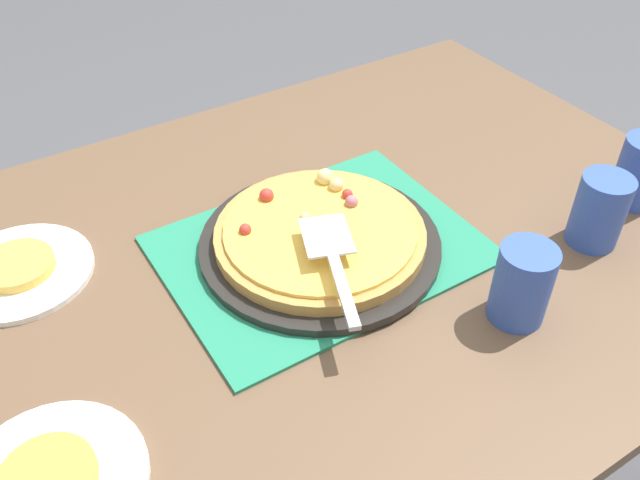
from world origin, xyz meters
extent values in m
cube|color=brown|center=(0.00, 0.00, 0.73)|extent=(1.40, 1.00, 0.03)
cube|color=brown|center=(0.64, 0.44, 0.36)|extent=(0.07, 0.07, 0.72)
cube|color=#237F5B|center=(0.00, 0.00, 0.75)|extent=(0.48, 0.36, 0.01)
cylinder|color=black|center=(0.00, 0.00, 0.76)|extent=(0.38, 0.38, 0.01)
cylinder|color=#B78442|center=(0.00, 0.00, 0.78)|extent=(0.33, 0.33, 0.02)
cylinder|color=#EAB747|center=(0.00, 0.00, 0.79)|extent=(0.30, 0.30, 0.01)
sphere|color=red|center=(0.01, -0.02, 0.80)|extent=(0.02, 0.02, 0.02)
sphere|color=#E5CC7F|center=(-0.01, 0.03, 0.80)|extent=(0.02, 0.02, 0.02)
sphere|color=#E5CC7F|center=(0.08, 0.07, 0.80)|extent=(0.02, 0.02, 0.02)
sphere|color=red|center=(0.08, 0.04, 0.80)|extent=(0.02, 0.02, 0.02)
sphere|color=red|center=(-0.10, 0.05, 0.80)|extent=(0.02, 0.02, 0.02)
sphere|color=#E5CC7F|center=(0.07, 0.10, 0.80)|extent=(0.03, 0.03, 0.03)
sphere|color=red|center=(-0.03, 0.11, 0.80)|extent=(0.02, 0.02, 0.02)
sphere|color=#B76675|center=(0.07, 0.02, 0.80)|extent=(0.02, 0.02, 0.02)
cylinder|color=white|center=(-0.42, 0.20, 0.76)|extent=(0.22, 0.22, 0.01)
cylinder|color=#EAB747|center=(-0.42, 0.20, 0.77)|extent=(0.11, 0.11, 0.02)
cylinder|color=gold|center=(-0.47, -0.18, 0.77)|extent=(0.11, 0.11, 0.02)
cylinder|color=#3351AD|center=(0.16, -0.27, 0.81)|extent=(0.08, 0.08, 0.12)
cylinder|color=#3351AD|center=(0.38, -0.21, 0.81)|extent=(0.08, 0.08, 0.12)
cube|color=silver|center=(-0.02, -0.05, 0.82)|extent=(0.10, 0.11, 0.00)
cube|color=#B2B2B7|center=(-0.06, -0.15, 0.82)|extent=(0.07, 0.14, 0.01)
camera|label=1|loc=(-0.42, -0.67, 1.45)|focal=37.39mm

